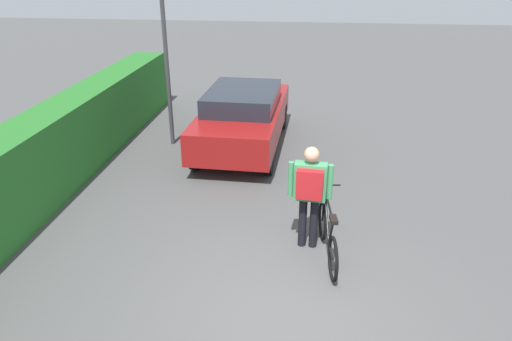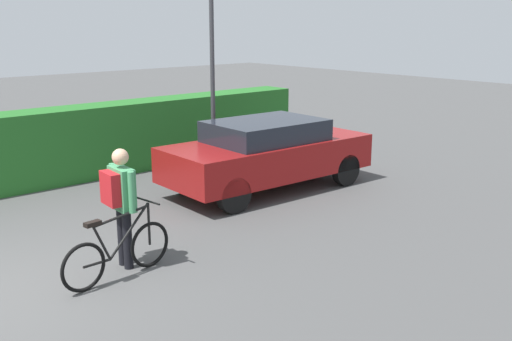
{
  "view_description": "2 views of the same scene",
  "coord_description": "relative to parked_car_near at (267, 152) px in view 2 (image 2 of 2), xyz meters",
  "views": [
    {
      "loc": [
        -4.77,
        -0.26,
        4.31
      ],
      "look_at": [
        2.57,
        0.61,
        0.93
      ],
      "focal_mm": 33.11,
      "sensor_mm": 36.0,
      "label": 1
    },
    {
      "loc": [
        -2.1,
        -7.6,
        3.44
      ],
      "look_at": [
        4.65,
        0.15,
        0.85
      ],
      "focal_mm": 42.25,
      "sensor_mm": 36.0,
      "label": 2
    }
  ],
  "objects": [
    {
      "name": "bicycle",
      "position": [
        -4.48,
        -1.95,
        -0.41
      ],
      "size": [
        1.74,
        0.5,
        0.99
      ],
      "color": "black",
      "rests_on": "ground"
    },
    {
      "name": "street_lamp",
      "position": [
        -0.02,
        1.79,
        2.09
      ],
      "size": [
        0.28,
        0.28,
        4.48
      ],
      "color": "#38383D",
      "rests_on": "ground"
    },
    {
      "name": "person_rider",
      "position": [
        -4.24,
        -1.65,
        0.27
      ],
      "size": [
        0.37,
        0.69,
        1.72
      ],
      "color": "black",
      "rests_on": "ground"
    },
    {
      "name": "parked_car_near",
      "position": [
        0.0,
        0.0,
        0.0
      ],
      "size": [
        4.44,
        1.93,
        1.46
      ],
      "color": "maroon",
      "rests_on": "ground"
    }
  ]
}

